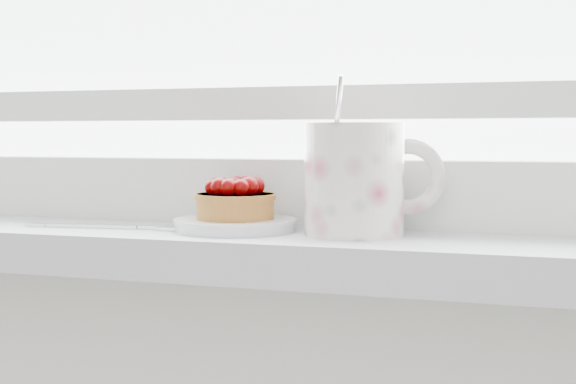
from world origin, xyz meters
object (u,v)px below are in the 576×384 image
at_px(saucer, 235,225).
at_px(floral_mug, 358,177).
at_px(fork, 122,227).
at_px(raspberry_tart, 236,199).

distance_m(saucer, floral_mug, 0.13).
xyz_separation_m(saucer, floral_mug, (0.13, 0.00, 0.05)).
bearing_deg(fork, floral_mug, 5.58).
relative_size(floral_mug, fork, 0.72).
bearing_deg(saucer, raspberry_tart, 45.34).
bearing_deg(floral_mug, saucer, -178.00).
relative_size(saucer, fork, 0.58).
height_order(saucer, raspberry_tart, raspberry_tart).
distance_m(saucer, fork, 0.12).
height_order(raspberry_tart, fork, raspberry_tart).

